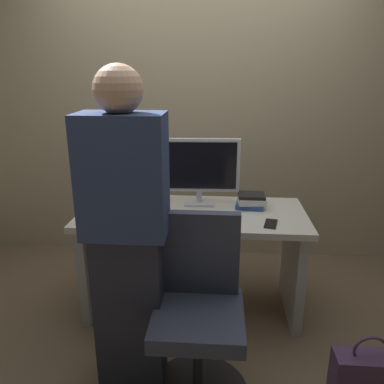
% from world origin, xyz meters
% --- Properties ---
extents(ground_plane, '(9.00, 9.00, 0.00)m').
position_xyz_m(ground_plane, '(0.00, 0.00, 0.00)').
color(ground_plane, brown).
extents(wall_back, '(6.40, 0.10, 3.00)m').
position_xyz_m(wall_back, '(0.00, 0.92, 1.50)').
color(wall_back, tan).
rests_on(wall_back, ground).
extents(desk, '(1.47, 0.65, 0.72)m').
position_xyz_m(desk, '(0.00, 0.00, 0.50)').
color(desk, beige).
rests_on(desk, ground).
extents(office_chair, '(0.52, 0.52, 0.94)m').
position_xyz_m(office_chair, '(0.08, -0.72, 0.43)').
color(office_chair, black).
rests_on(office_chair, ground).
extents(person_at_desk, '(0.40, 0.24, 1.64)m').
position_xyz_m(person_at_desk, '(-0.27, -0.67, 0.84)').
color(person_at_desk, '#262838').
rests_on(person_at_desk, ground).
extents(monitor, '(0.54, 0.15, 0.46)m').
position_xyz_m(monitor, '(0.04, 0.15, 0.98)').
color(monitor, silver).
rests_on(monitor, desk).
extents(keyboard, '(0.43, 0.14, 0.02)m').
position_xyz_m(keyboard, '(-0.01, -0.12, 0.73)').
color(keyboard, '#262626').
rests_on(keyboard, desk).
extents(mouse, '(0.06, 0.10, 0.03)m').
position_xyz_m(mouse, '(0.26, -0.13, 0.74)').
color(mouse, white).
rests_on(mouse, desk).
extents(cup_near_keyboard, '(0.07, 0.07, 0.09)m').
position_xyz_m(cup_near_keyboard, '(-0.45, -0.15, 0.77)').
color(cup_near_keyboard, silver).
rests_on(cup_near_keyboard, desk).
extents(cup_by_monitor, '(0.08, 0.08, 0.08)m').
position_xyz_m(cup_by_monitor, '(-0.47, 0.11, 0.76)').
color(cup_by_monitor, white).
rests_on(cup_by_monitor, desk).
extents(book_stack, '(0.20, 0.16, 0.10)m').
position_xyz_m(book_stack, '(0.38, 0.09, 0.77)').
color(book_stack, '#3359A5').
rests_on(book_stack, desk).
extents(cell_phone, '(0.10, 0.16, 0.01)m').
position_xyz_m(cell_phone, '(0.49, -0.18, 0.72)').
color(cell_phone, black).
rests_on(cell_phone, desk).
extents(handbag, '(0.34, 0.14, 0.38)m').
position_xyz_m(handbag, '(0.93, -0.73, 0.14)').
color(handbag, '#4C3356').
rests_on(handbag, ground).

